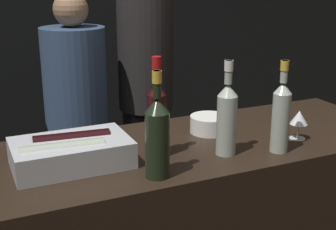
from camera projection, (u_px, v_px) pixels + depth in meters
wall_back_chalkboard at (51, 17)px, 3.79m from camera, size 6.40×0.06×2.80m
ice_bin_with_bottles at (70, 151)px, 1.66m from camera, size 0.41×0.26×0.11m
bowl_white at (209, 124)px, 2.01m from camera, size 0.17×0.17×0.07m
wine_glass at (299, 119)px, 1.91m from camera, size 0.07×0.07×0.12m
red_wine_bottle_tall at (157, 116)px, 1.71m from camera, size 0.07×0.07×0.38m
champagne_bottle at (157, 135)px, 1.54m from camera, size 0.08×0.08×0.37m
rose_wine_bottle at (281, 114)px, 1.76m from camera, size 0.07×0.07×0.35m
white_wine_bottle at (227, 116)px, 1.73m from camera, size 0.08×0.08×0.36m
person_blond_tee at (77, 111)px, 2.96m from camera, size 0.39×0.39×1.65m
person_grey_polo at (146, 83)px, 3.17m from camera, size 0.37×0.37×1.84m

